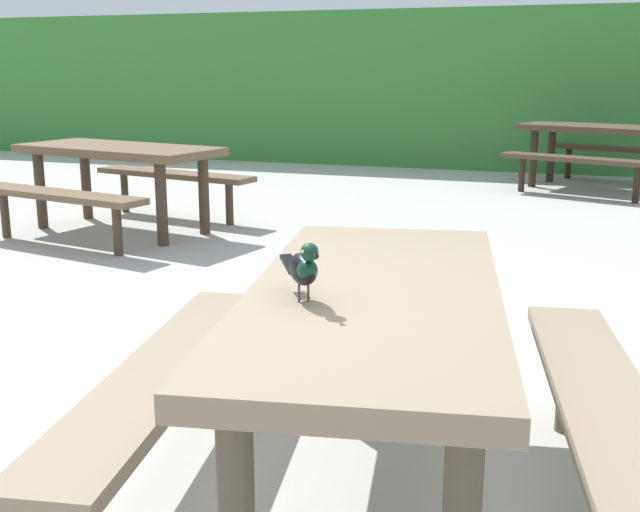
# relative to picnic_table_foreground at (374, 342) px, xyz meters

# --- Properties ---
(hedge_wall) EXTENTS (28.00, 1.30, 2.17)m
(hedge_wall) POSITION_rel_picnic_table_foreground_xyz_m (-0.13, 9.35, 0.53)
(hedge_wall) COLOR #387A33
(hedge_wall) RESTS_ON ground
(picnic_table_foreground) EXTENTS (1.96, 1.98, 0.74)m
(picnic_table_foreground) POSITION_rel_picnic_table_foreground_xyz_m (0.00, 0.00, 0.00)
(picnic_table_foreground) COLOR #84725B
(picnic_table_foreground) RESTS_ON ground
(bird_grackle) EXTENTS (0.20, 0.24, 0.18)m
(bird_grackle) POSITION_rel_picnic_table_foreground_xyz_m (-0.15, -0.23, 0.29)
(bird_grackle) COLOR black
(bird_grackle) RESTS_ON picnic_table_foreground
(picnic_table_mid_left) EXTENTS (2.17, 2.15, 0.74)m
(picnic_table_mid_left) POSITION_rel_picnic_table_foreground_xyz_m (0.66, 7.45, 0.00)
(picnic_table_mid_left) COLOR #473828
(picnic_table_mid_left) RESTS_ON ground
(picnic_table_mid_right) EXTENTS (2.01, 1.99, 0.74)m
(picnic_table_mid_right) POSITION_rel_picnic_table_foreground_xyz_m (-3.25, 3.56, 0.00)
(picnic_table_mid_right) COLOR brown
(picnic_table_mid_right) RESTS_ON ground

